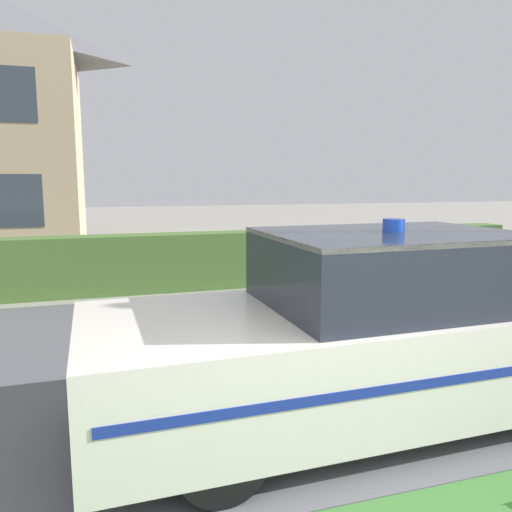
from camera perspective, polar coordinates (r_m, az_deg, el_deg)
name	(u,v)px	position (r m, az deg, el deg)	size (l,w,h in m)	color
road_strip	(241,350)	(6.07, -1.70, -10.66)	(28.00, 5.97, 0.01)	#5B5B60
garden_hedge	(215,260)	(9.52, -4.69, -0.44)	(12.87, 0.60, 1.05)	#4C7233
police_car	(366,331)	(4.38, 12.52, -8.38)	(4.58, 1.87, 1.68)	black
wheelie_bin	(394,253)	(10.91, 15.46, 0.32)	(0.66, 0.70, 1.00)	#474C8C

